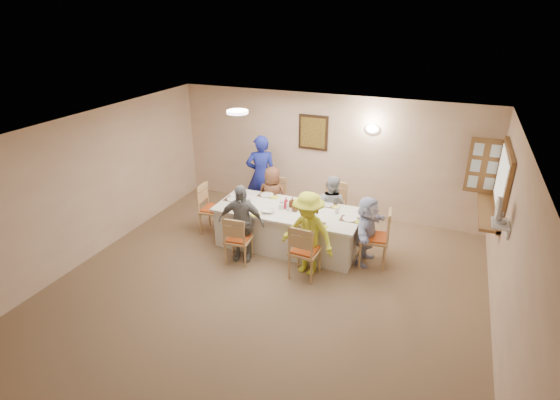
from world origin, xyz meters
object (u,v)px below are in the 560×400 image
at_px(chair_left_end, 213,209).
at_px(condiment_ketchup, 286,203).
at_px(chair_back_right, 332,210).
at_px(desk_fan, 500,213).
at_px(diner_back_left, 272,197).
at_px(diner_front_right, 308,234).
at_px(diner_back_right, 331,207).
at_px(diner_right_end, 367,230).
at_px(chair_front_left, 238,238).
at_px(diner_front_left, 241,223).
at_px(chair_front_right, 305,250).
at_px(chair_back_left, 275,202).
at_px(serving_hatch, 503,183).
at_px(dining_table, 288,228).
at_px(caregiver, 261,175).
at_px(chair_right_end, 374,237).

height_order(chair_left_end, condiment_ketchup, chair_left_end).
bearing_deg(chair_back_right, desk_fan, -27.88).
xyz_separation_m(diner_back_left, diner_front_right, (1.20, -1.36, 0.10)).
distance_m(diner_back_right, diner_right_end, 1.07).
height_order(chair_front_left, diner_right_end, diner_right_end).
relative_size(diner_back_right, diner_front_left, 0.89).
distance_m(desk_fan, diner_front_right, 2.79).
bearing_deg(chair_left_end, chair_front_right, -114.37).
bearing_deg(diner_back_left, condiment_ketchup, 123.10).
xyz_separation_m(chair_back_left, chair_front_right, (1.20, -1.60, 0.02)).
distance_m(serving_hatch, diner_right_end, 2.26).
bearing_deg(dining_table, diner_back_left, 131.42).
height_order(diner_back_right, diner_front_left, diner_front_left).
bearing_deg(diner_back_right, chair_front_left, 60.75).
bearing_deg(desk_fan, chair_left_end, 172.31).
distance_m(chair_front_right, chair_left_end, 2.29).
xyz_separation_m(chair_back_right, diner_front_left, (-1.20, -1.48, 0.19)).
relative_size(desk_fan, caregiver, 0.18).
relative_size(chair_front_left, chair_left_end, 0.91).
bearing_deg(diner_front_left, diner_back_left, 79.87).
height_order(chair_front_right, diner_back_right, diner_back_right).
bearing_deg(diner_back_right, serving_hatch, -169.80).
bearing_deg(chair_back_left, diner_front_right, -57.90).
bearing_deg(caregiver, dining_table, 103.90).
distance_m(chair_back_left, chair_back_right, 1.20).
bearing_deg(chair_front_left, desk_fan, 176.22).
height_order(chair_back_left, chair_back_right, chair_back_right).
relative_size(dining_table, diner_right_end, 2.12).
distance_m(serving_hatch, desk_fan, 1.36).
bearing_deg(chair_left_end, chair_right_end, -93.96).
bearing_deg(diner_front_right, diner_right_end, 51.05).
distance_m(dining_table, chair_back_right, 1.01).
xyz_separation_m(dining_table, chair_front_left, (-0.60, -0.80, 0.07)).
bearing_deg(caregiver, chair_left_end, 38.01).
bearing_deg(chair_back_left, diner_back_right, -12.64).
xyz_separation_m(chair_left_end, diner_back_left, (0.95, 0.68, 0.13)).
xyz_separation_m(chair_right_end, diner_front_right, (-0.95, -0.68, 0.21)).
distance_m(chair_front_right, diner_front_right, 0.26).
distance_m(chair_right_end, caregiver, 2.86).
height_order(desk_fan, chair_back_left, desk_fan).
distance_m(chair_back_left, chair_left_end, 1.24).
height_order(chair_left_end, diner_back_right, diner_back_right).
relative_size(dining_table, chair_front_left, 2.90).
bearing_deg(diner_back_right, desk_fan, 163.24).
xyz_separation_m(diner_front_left, diner_right_end, (2.02, 0.68, -0.08)).
height_order(dining_table, diner_back_left, diner_back_left).
height_order(diner_back_left, diner_front_right, diner_front_right).
height_order(serving_hatch, chair_back_left, serving_hatch).
bearing_deg(chair_left_end, chair_back_right, -73.55).
bearing_deg(chair_front_left, diner_front_left, -96.01).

